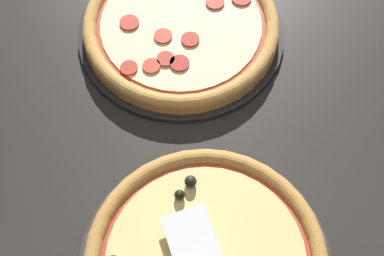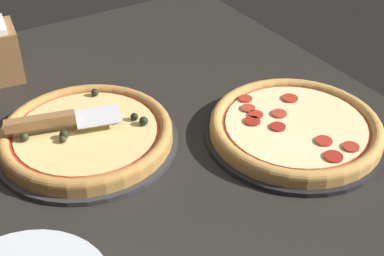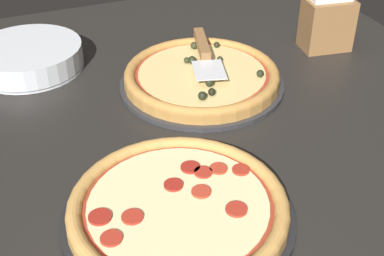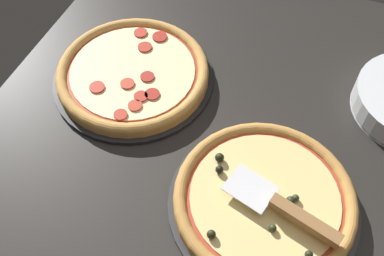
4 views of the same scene
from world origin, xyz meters
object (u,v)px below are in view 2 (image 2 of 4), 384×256
(pizza_back, at_px, (295,126))
(napkin_holder, at_px, (1,51))
(serving_spatula, at_px, (51,121))
(pizza_front, at_px, (86,133))

(pizza_back, bearing_deg, napkin_holder, -142.42)
(serving_spatula, bearing_deg, pizza_front, 64.20)
(pizza_front, bearing_deg, serving_spatula, -115.80)
(pizza_front, relative_size, pizza_back, 0.98)
(napkin_holder, bearing_deg, pizza_back, 37.58)
(pizza_back, height_order, serving_spatula, serving_spatula)
(serving_spatula, relative_size, napkin_holder, 1.63)
(pizza_back, bearing_deg, pizza_front, -118.23)
(pizza_front, height_order, pizza_back, pizza_front)
(pizza_back, relative_size, serving_spatula, 1.54)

